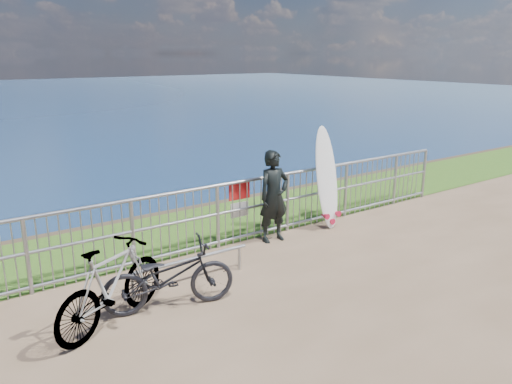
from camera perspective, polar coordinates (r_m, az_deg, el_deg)
grass_strip at (r=9.76m, az=-5.11°, el=-3.68°), size 120.00×120.00×0.00m
railing at (r=8.70m, az=-1.47°, el=-2.08°), size 10.06×0.10×1.13m
surfer at (r=8.69m, az=2.06°, el=-0.50°), size 0.60×0.40×1.62m
surfboard at (r=9.48m, az=8.11°, el=1.21°), size 0.51×0.46×1.94m
bicycle_near at (r=6.60m, az=-9.94°, el=-9.47°), size 1.81×1.00×0.90m
bicycle_far at (r=6.34m, az=-16.18°, el=-10.17°), size 1.80×1.24×1.06m
bike_rack at (r=7.27m, az=-7.64°, el=-7.97°), size 1.91×0.05×0.40m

